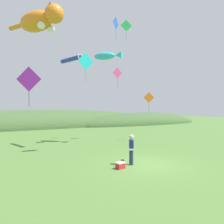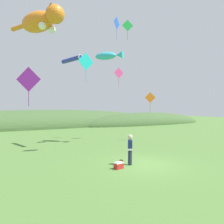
{
  "view_description": "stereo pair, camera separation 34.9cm",
  "coord_description": "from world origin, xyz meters",
  "px_view_note": "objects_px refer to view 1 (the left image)",
  "views": [
    {
      "loc": [
        -8.3,
        -10.13,
        3.43
      ],
      "look_at": [
        0.0,
        4.0,
        3.05
      ],
      "focal_mm": 35.0,
      "sensor_mm": 36.0,
      "label": 1
    },
    {
      "loc": [
        -7.99,
        -10.3,
        3.43
      ],
      "look_at": [
        0.0,
        4.0,
        3.05
      ],
      "focal_mm": 35.0,
      "sensor_mm": 36.0,
      "label": 2
    }
  ],
  "objects_px": {
    "kite_spool": "(122,162)",
    "picnic_cooler": "(120,165)",
    "kite_giant_cat": "(40,20)",
    "kite_diamond_pink": "(117,73)",
    "kite_diamond_green": "(126,26)",
    "kite_diamond_teal": "(86,62)",
    "kite_diamond_orange": "(149,98)",
    "kite_fish_windsock": "(108,56)",
    "kite_diamond_blue": "(116,23)",
    "kite_tube_streamer": "(71,59)",
    "festival_attendant": "(131,149)",
    "kite_diamond_violet": "(29,79)"
  },
  "relations": [
    {
      "from": "kite_spool",
      "to": "kite_diamond_pink",
      "type": "relative_size",
      "value": 0.13
    },
    {
      "from": "picnic_cooler",
      "to": "kite_spool",
      "type": "bearing_deg",
      "value": 50.38
    },
    {
      "from": "festival_attendant",
      "to": "kite_diamond_blue",
      "type": "bearing_deg",
      "value": 65.84
    },
    {
      "from": "festival_attendant",
      "to": "kite_diamond_blue",
      "type": "xyz_separation_m",
      "value": [
        2.98,
        6.64,
        10.11
      ]
    },
    {
      "from": "kite_fish_windsock",
      "to": "kite_giant_cat",
      "type": "bearing_deg",
      "value": 165.83
    },
    {
      "from": "kite_spool",
      "to": "kite_diamond_blue",
      "type": "bearing_deg",
      "value": 61.86
    },
    {
      "from": "picnic_cooler",
      "to": "kite_diamond_violet",
      "type": "xyz_separation_m",
      "value": [
        -4.1,
        4.09,
        4.96
      ]
    },
    {
      "from": "kite_fish_windsock",
      "to": "kite_diamond_orange",
      "type": "xyz_separation_m",
      "value": [
        4.18,
        -1.08,
        -3.97
      ]
    },
    {
      "from": "picnic_cooler",
      "to": "kite_fish_windsock",
      "type": "xyz_separation_m",
      "value": [
        3.74,
        8.1,
        8.15
      ]
    },
    {
      "from": "kite_spool",
      "to": "kite_diamond_green",
      "type": "xyz_separation_m",
      "value": [
        5.73,
        8.08,
        11.77
      ]
    },
    {
      "from": "kite_tube_streamer",
      "to": "kite_diamond_violet",
      "type": "distance_m",
      "value": 5.94
    },
    {
      "from": "kite_diamond_blue",
      "to": "kite_diamond_pink",
      "type": "bearing_deg",
      "value": 55.36
    },
    {
      "from": "kite_fish_windsock",
      "to": "kite_diamond_green",
      "type": "height_order",
      "value": "kite_diamond_green"
    },
    {
      "from": "festival_attendant",
      "to": "kite_spool",
      "type": "bearing_deg",
      "value": 126.94
    },
    {
      "from": "kite_giant_cat",
      "to": "kite_diamond_blue",
      "type": "distance_m",
      "value": 6.71
    },
    {
      "from": "picnic_cooler",
      "to": "kite_diamond_orange",
      "type": "bearing_deg",
      "value": 41.56
    },
    {
      "from": "kite_giant_cat",
      "to": "kite_spool",
      "type": "bearing_deg",
      "value": -71.95
    },
    {
      "from": "kite_fish_windsock",
      "to": "kite_diamond_green",
      "type": "bearing_deg",
      "value": 16.29
    },
    {
      "from": "picnic_cooler",
      "to": "kite_diamond_teal",
      "type": "distance_m",
      "value": 8.28
    },
    {
      "from": "kite_fish_windsock",
      "to": "kite_tube_streamer",
      "type": "xyz_separation_m",
      "value": [
        -3.79,
        -0.34,
        -0.83
      ]
    },
    {
      "from": "kite_diamond_pink",
      "to": "kite_diamond_green",
      "type": "relative_size",
      "value": 0.98
    },
    {
      "from": "kite_spool",
      "to": "kite_giant_cat",
      "type": "height_order",
      "value": "kite_giant_cat"
    },
    {
      "from": "kite_diamond_blue",
      "to": "kite_diamond_orange",
      "type": "bearing_deg",
      "value": 0.39
    },
    {
      "from": "festival_attendant",
      "to": "kite_diamond_green",
      "type": "xyz_separation_m",
      "value": [
        5.4,
        8.52,
        10.95
      ]
    },
    {
      "from": "kite_giant_cat",
      "to": "kite_tube_streamer",
      "type": "distance_m",
      "value": 4.49
    },
    {
      "from": "kite_diamond_teal",
      "to": "kite_diamond_orange",
      "type": "relative_size",
      "value": 1.13
    },
    {
      "from": "picnic_cooler",
      "to": "kite_giant_cat",
      "type": "relative_size",
      "value": 0.09
    },
    {
      "from": "kite_diamond_pink",
      "to": "kite_diamond_green",
      "type": "distance_m",
      "value": 4.99
    },
    {
      "from": "kite_giant_cat",
      "to": "kite_diamond_teal",
      "type": "bearing_deg",
      "value": -63.64
    },
    {
      "from": "kite_diamond_blue",
      "to": "kite_diamond_orange",
      "type": "distance_m",
      "value": 7.78
    },
    {
      "from": "kite_tube_streamer",
      "to": "kite_diamond_pink",
      "type": "bearing_deg",
      "value": 16.63
    },
    {
      "from": "kite_diamond_teal",
      "to": "kite_giant_cat",
      "type": "bearing_deg",
      "value": 116.36
    },
    {
      "from": "kite_diamond_pink",
      "to": "kite_diamond_blue",
      "type": "height_order",
      "value": "kite_diamond_blue"
    },
    {
      "from": "kite_diamond_pink",
      "to": "kite_diamond_green",
      "type": "height_order",
      "value": "kite_diamond_green"
    },
    {
      "from": "kite_spool",
      "to": "picnic_cooler",
      "type": "relative_size",
      "value": 0.49
    },
    {
      "from": "picnic_cooler",
      "to": "kite_giant_cat",
      "type": "xyz_separation_m",
      "value": [
        -2.21,
        9.6,
        10.81
      ]
    },
    {
      "from": "kite_fish_windsock",
      "to": "kite_diamond_pink",
      "type": "relative_size",
      "value": 1.23
    },
    {
      "from": "kite_spool",
      "to": "picnic_cooler",
      "type": "xyz_separation_m",
      "value": [
        -0.66,
        -0.8,
        0.05
      ]
    },
    {
      "from": "kite_spool",
      "to": "picnic_cooler",
      "type": "distance_m",
      "value": 1.03
    },
    {
      "from": "kite_spool",
      "to": "kite_diamond_pink",
      "type": "bearing_deg",
      "value": 59.91
    },
    {
      "from": "kite_spool",
      "to": "kite_diamond_pink",
      "type": "xyz_separation_m",
      "value": [
        5.02,
        8.67,
        6.87
      ]
    },
    {
      "from": "picnic_cooler",
      "to": "kite_diamond_orange",
      "type": "relative_size",
      "value": 0.27
    },
    {
      "from": "kite_diamond_pink",
      "to": "kite_diamond_blue",
      "type": "xyz_separation_m",
      "value": [
        -1.71,
        -2.48,
        4.07
      ]
    },
    {
      "from": "kite_diamond_pink",
      "to": "kite_diamond_teal",
      "type": "relative_size",
      "value": 0.92
    },
    {
      "from": "kite_diamond_teal",
      "to": "kite_diamond_green",
      "type": "relative_size",
      "value": 1.07
    },
    {
      "from": "festival_attendant",
      "to": "kite_diamond_pink",
      "type": "bearing_deg",
      "value": 62.77
    },
    {
      "from": "kite_diamond_teal",
      "to": "kite_diamond_orange",
      "type": "distance_m",
      "value": 8.45
    },
    {
      "from": "kite_giant_cat",
      "to": "kite_tube_streamer",
      "type": "height_order",
      "value": "kite_giant_cat"
    },
    {
      "from": "kite_tube_streamer",
      "to": "kite_diamond_green",
      "type": "relative_size",
      "value": 1.27
    },
    {
      "from": "picnic_cooler",
      "to": "kite_diamond_green",
      "type": "height_order",
      "value": "kite_diamond_green"
    }
  ]
}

